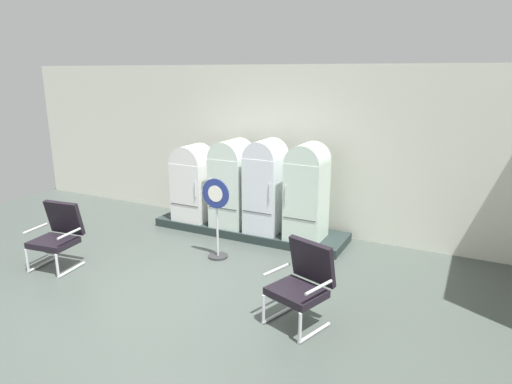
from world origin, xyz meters
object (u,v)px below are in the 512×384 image
(refrigerator_1, at_px, (232,180))
(sign_stand, at_px, (217,219))
(armchair_left, at_px, (58,233))
(refrigerator_0, at_px, (193,180))
(refrigerator_2, at_px, (265,183))
(refrigerator_3, at_px, (307,189))
(armchair_right, at_px, (303,281))

(refrigerator_1, distance_m, sign_stand, 1.26)
(armchair_left, bearing_deg, refrigerator_1, 57.29)
(refrigerator_0, distance_m, refrigerator_2, 1.53)
(refrigerator_2, bearing_deg, refrigerator_3, -1.10)
(armchair_right, bearing_deg, armchair_left, -177.28)
(refrigerator_2, bearing_deg, sign_stand, -105.58)
(armchair_right, height_order, sign_stand, sign_stand)
(refrigerator_0, bearing_deg, armchair_left, -107.66)
(refrigerator_0, relative_size, armchair_right, 1.44)
(armchair_left, distance_m, armchair_right, 3.92)
(refrigerator_3, distance_m, sign_stand, 1.61)
(refrigerator_0, bearing_deg, refrigerator_1, 3.05)
(refrigerator_0, distance_m, sign_stand, 1.66)
(refrigerator_1, xyz_separation_m, refrigerator_2, (0.69, -0.02, 0.03))
(refrigerator_0, xyz_separation_m, refrigerator_1, (0.83, 0.04, 0.08))
(refrigerator_2, height_order, sign_stand, refrigerator_2)
(refrigerator_1, relative_size, refrigerator_3, 0.97)
(sign_stand, bearing_deg, armchair_left, -145.50)
(refrigerator_0, relative_size, sign_stand, 1.10)
(refrigerator_1, height_order, sign_stand, refrigerator_1)
(refrigerator_1, xyz_separation_m, armchair_right, (2.30, -2.34, -0.46))
(refrigerator_0, xyz_separation_m, refrigerator_3, (2.30, 0.01, 0.11))
(armchair_right, xyz_separation_m, sign_stand, (-1.92, 1.19, 0.11))
(refrigerator_2, bearing_deg, armchair_right, -55.34)
(armchair_left, xyz_separation_m, armchair_right, (3.92, 0.19, 0.00))
(refrigerator_0, relative_size, refrigerator_3, 0.88)
(refrigerator_0, height_order, armchair_right, refrigerator_0)
(refrigerator_1, bearing_deg, refrigerator_0, -176.95)
(refrigerator_2, xyz_separation_m, sign_stand, (-0.32, -1.13, -0.38))
(refrigerator_0, xyz_separation_m, refrigerator_2, (1.52, 0.03, 0.11))
(refrigerator_2, relative_size, armchair_right, 1.64)
(refrigerator_3, height_order, sign_stand, refrigerator_3)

